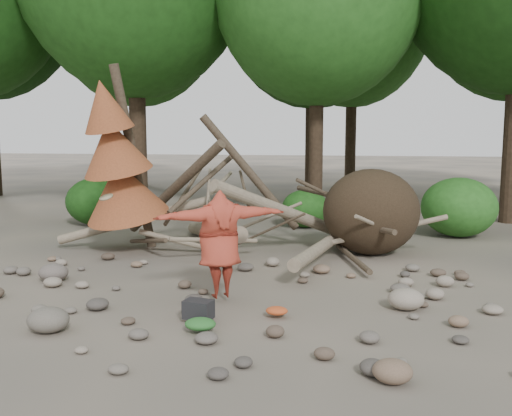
# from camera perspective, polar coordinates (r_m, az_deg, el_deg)

# --- Properties ---
(ground) EXTENTS (120.00, 120.00, 0.00)m
(ground) POSITION_cam_1_polar(r_m,az_deg,el_deg) (9.57, -3.95, -9.47)
(ground) COLOR #514C44
(ground) RESTS_ON ground
(deadfall_pile) EXTENTS (8.55, 5.24, 3.30)m
(deadfall_pile) POSITION_cam_1_polar(r_m,az_deg,el_deg) (13.25, 8.92, -0.53)
(deadfall_pile) COLOR #332619
(deadfall_pile) RESTS_ON ground
(dead_conifer) EXTENTS (2.06, 2.16, 4.35)m
(dead_conifer) POSITION_cam_1_polar(r_m,az_deg,el_deg) (13.37, -13.67, 4.41)
(dead_conifer) COLOR #4C3F30
(dead_conifer) RESTS_ON ground
(bush_left) EXTENTS (1.80, 1.80, 1.44)m
(bush_left) POSITION_cam_1_polar(r_m,az_deg,el_deg) (17.95, -15.69, 0.65)
(bush_left) COLOR #194813
(bush_left) RESTS_ON ground
(bush_mid) EXTENTS (1.40, 1.40, 1.12)m
(bush_mid) POSITION_cam_1_polar(r_m,az_deg,el_deg) (16.89, 4.94, -0.06)
(bush_mid) COLOR #225B1A
(bush_mid) RESTS_ON ground
(bush_right) EXTENTS (2.00, 2.00, 1.60)m
(bush_right) POSITION_cam_1_polar(r_m,az_deg,el_deg) (16.26, 19.63, 0.08)
(bush_right) COLOR #2B6C21
(bush_right) RESTS_ON ground
(frisbee_thrower) EXTENTS (3.44, 1.59, 1.79)m
(frisbee_thrower) POSITION_cam_1_polar(r_m,az_deg,el_deg) (9.44, -3.66, -3.59)
(frisbee_thrower) COLOR #A53625
(frisbee_thrower) RESTS_ON ground
(backpack) EXTENTS (0.47, 0.36, 0.28)m
(backpack) POSITION_cam_1_polar(r_m,az_deg,el_deg) (8.64, -5.78, -10.43)
(backpack) COLOR black
(backpack) RESTS_ON ground
(cloth_green) EXTENTS (0.44, 0.37, 0.17)m
(cloth_green) POSITION_cam_1_polar(r_m,az_deg,el_deg) (8.22, -5.59, -11.80)
(cloth_green) COLOR #276227
(cloth_green) RESTS_ON ground
(cloth_orange) EXTENTS (0.34, 0.28, 0.12)m
(cloth_orange) POSITION_cam_1_polar(r_m,az_deg,el_deg) (8.82, 2.09, -10.54)
(cloth_orange) COLOR #B4461F
(cloth_orange) RESTS_ON ground
(boulder_front_left) EXTENTS (0.59, 0.54, 0.36)m
(boulder_front_left) POSITION_cam_1_polar(r_m,az_deg,el_deg) (8.70, -20.06, -10.46)
(boulder_front_left) COLOR #665F55
(boulder_front_left) RESTS_ON ground
(boulder_front_right) EXTENTS (0.45, 0.41, 0.27)m
(boulder_front_right) POSITION_cam_1_polar(r_m,az_deg,el_deg) (6.85, 13.49, -15.59)
(boulder_front_right) COLOR brown
(boulder_front_right) RESTS_ON ground
(boulder_mid_right) EXTENTS (0.57, 0.51, 0.34)m
(boulder_mid_right) POSITION_cam_1_polar(r_m,az_deg,el_deg) (9.48, 14.77, -8.80)
(boulder_mid_right) COLOR gray
(boulder_mid_right) RESTS_ON ground
(boulder_mid_left) EXTENTS (0.56, 0.50, 0.34)m
(boulder_mid_left) POSITION_cam_1_polar(r_m,az_deg,el_deg) (11.52, -19.60, -6.09)
(boulder_mid_left) COLOR #665C56
(boulder_mid_left) RESTS_ON ground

